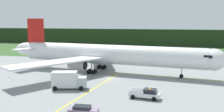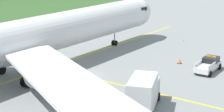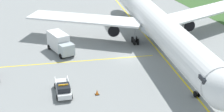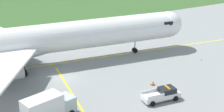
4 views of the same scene
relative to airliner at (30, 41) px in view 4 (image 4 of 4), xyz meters
name	(u,v)px [view 4 (image 4 of 4)]	position (x,y,z in m)	size (l,w,h in m)	color
ground	(65,78)	(3.16, -6.82, -4.68)	(320.00, 320.00, 0.00)	gray
taxiway_centerline_main	(37,67)	(0.78, -0.10, -4.67)	(78.10, 0.30, 0.01)	yellow
airliner	(30,41)	(0.00, 0.00, 0.00)	(58.18, 47.34, 14.12)	white
ops_pickup_truck	(162,94)	(12.51, -20.09, -3.77)	(5.58, 2.62, 1.94)	silver
catering_truck	(47,108)	(-3.21, -17.52, -2.82)	(7.19, 4.06, 3.69)	#AAB5B9
apron_cone	(153,83)	(14.17, -15.55, -4.31)	(0.60, 0.60, 0.75)	black
taxiway_edge_light_east	(201,60)	(27.32, -11.83, -4.48)	(0.12, 0.12, 0.36)	yellow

